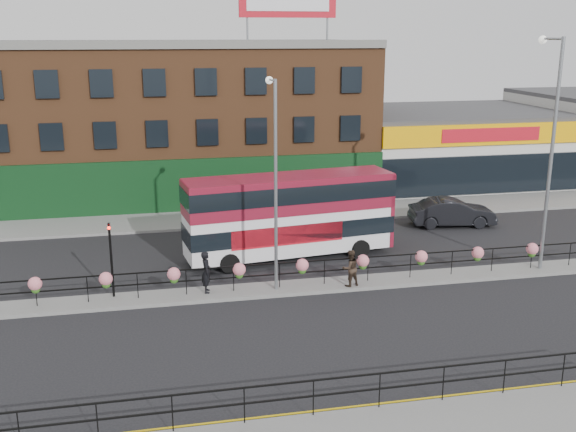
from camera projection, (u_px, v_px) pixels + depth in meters
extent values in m
plane|color=black|center=(302.00, 289.00, 29.43)|extent=(120.00, 120.00, 0.00)
cube|color=slate|center=(258.00, 216.00, 40.74)|extent=(60.00, 4.00, 0.15)
cube|color=slate|center=(302.00, 287.00, 29.41)|extent=(60.00, 1.60, 0.15)
cube|color=gold|center=(374.00, 404.00, 20.27)|extent=(60.00, 0.10, 0.01)
cube|color=gold|center=(376.00, 407.00, 20.10)|extent=(60.00, 0.10, 0.01)
cube|color=brown|center=(180.00, 120.00, 46.20)|extent=(25.00, 12.00, 10.00)
cube|color=#3F3F42|center=(177.00, 43.00, 44.85)|extent=(25.00, 12.00, 0.30)
cube|color=black|center=(188.00, 186.00, 41.33)|extent=(25.00, 0.25, 3.40)
cube|color=silver|center=(449.00, 147.00, 50.82)|extent=(15.00, 12.00, 5.00)
cube|color=#3F3F42|center=(451.00, 111.00, 50.12)|extent=(15.00, 12.00, 0.30)
cube|color=#F8AB01|center=(490.00, 134.00, 44.60)|extent=(15.00, 0.25, 1.40)
cube|color=red|center=(491.00, 135.00, 44.49)|extent=(7.00, 0.10, 0.90)
cube|color=black|center=(487.00, 174.00, 45.32)|extent=(15.00, 0.25, 2.60)
cylinder|color=gray|center=(247.00, 30.00, 40.70)|extent=(0.12, 0.12, 1.40)
cylinder|color=gray|center=(327.00, 30.00, 41.68)|extent=(0.12, 0.12, 1.40)
cube|color=black|center=(302.00, 262.00, 29.10)|extent=(30.00, 0.05, 0.05)
cube|color=black|center=(302.00, 272.00, 29.23)|extent=(30.00, 0.05, 0.05)
cylinder|color=black|center=(36.00, 293.00, 27.07)|extent=(0.04, 0.04, 1.10)
cylinder|color=black|center=(88.00, 289.00, 27.46)|extent=(0.04, 0.04, 1.10)
cylinder|color=black|center=(138.00, 286.00, 27.86)|extent=(0.04, 0.04, 1.10)
cylinder|color=black|center=(186.00, 282.00, 28.25)|extent=(0.04, 0.04, 1.10)
cylinder|color=black|center=(234.00, 279.00, 28.65)|extent=(0.04, 0.04, 1.10)
cylinder|color=black|center=(280.00, 275.00, 29.05)|extent=(0.04, 0.04, 1.10)
cylinder|color=black|center=(324.00, 272.00, 29.44)|extent=(0.04, 0.04, 1.10)
cylinder|color=black|center=(368.00, 269.00, 29.84)|extent=(0.04, 0.04, 1.10)
cylinder|color=black|center=(410.00, 266.00, 30.23)|extent=(0.04, 0.04, 1.10)
cylinder|color=black|center=(452.00, 263.00, 30.63)|extent=(0.04, 0.04, 1.10)
cylinder|color=black|center=(492.00, 260.00, 31.02)|extent=(0.04, 0.04, 1.10)
cylinder|color=black|center=(531.00, 257.00, 31.42)|extent=(0.04, 0.04, 1.10)
cylinder|color=black|center=(570.00, 254.00, 31.82)|extent=(0.04, 0.04, 1.10)
sphere|color=#DE7583|center=(35.00, 284.00, 26.96)|extent=(0.56, 0.56, 0.56)
sphere|color=#346A1D|center=(36.00, 289.00, 27.02)|extent=(0.36, 0.36, 0.36)
sphere|color=#DE7583|center=(106.00, 279.00, 27.51)|extent=(0.56, 0.56, 0.56)
sphere|color=#346A1D|center=(106.00, 284.00, 27.57)|extent=(0.36, 0.36, 0.36)
sphere|color=#DE7583|center=(174.00, 274.00, 28.05)|extent=(0.56, 0.56, 0.56)
sphere|color=#346A1D|center=(174.00, 279.00, 28.11)|extent=(0.36, 0.36, 0.36)
sphere|color=#DE7583|center=(239.00, 269.00, 28.59)|extent=(0.56, 0.56, 0.56)
sphere|color=#346A1D|center=(239.00, 274.00, 28.66)|extent=(0.36, 0.36, 0.36)
sphere|color=#DE7583|center=(302.00, 265.00, 29.14)|extent=(0.56, 0.56, 0.56)
sphere|color=#346A1D|center=(302.00, 270.00, 29.20)|extent=(0.36, 0.36, 0.36)
sphere|color=#DE7583|center=(363.00, 261.00, 29.68)|extent=(0.56, 0.56, 0.56)
sphere|color=#346A1D|center=(363.00, 266.00, 29.74)|extent=(0.36, 0.36, 0.36)
sphere|color=#DE7583|center=(421.00, 257.00, 30.23)|extent=(0.56, 0.56, 0.56)
sphere|color=#346A1D|center=(421.00, 261.00, 30.29)|extent=(0.36, 0.36, 0.36)
sphere|color=#DE7583|center=(478.00, 253.00, 30.77)|extent=(0.56, 0.56, 0.56)
sphere|color=#346A1D|center=(477.00, 257.00, 30.83)|extent=(0.36, 0.36, 0.36)
sphere|color=#DE7583|center=(532.00, 249.00, 31.31)|extent=(0.56, 0.56, 0.56)
sphere|color=#346A1D|center=(532.00, 254.00, 31.38)|extent=(0.36, 0.36, 0.36)
cube|color=black|center=(314.00, 380.00, 19.17)|extent=(20.00, 0.05, 0.05)
cube|color=black|center=(313.00, 396.00, 19.30)|extent=(20.00, 0.05, 0.05)
cylinder|color=black|center=(19.00, 430.00, 17.73)|extent=(0.04, 0.04, 1.10)
cylinder|color=black|center=(97.00, 422.00, 18.12)|extent=(0.04, 0.04, 1.10)
cylinder|color=black|center=(172.00, 413.00, 18.52)|extent=(0.04, 0.04, 1.10)
cylinder|color=black|center=(244.00, 405.00, 18.92)|extent=(0.04, 0.04, 1.10)
cylinder|color=black|center=(313.00, 398.00, 19.31)|extent=(0.04, 0.04, 1.10)
cylinder|color=black|center=(380.00, 390.00, 19.71)|extent=(0.04, 0.04, 1.10)
cylinder|color=black|center=(443.00, 383.00, 20.10)|extent=(0.04, 0.04, 1.10)
cylinder|color=black|center=(504.00, 377.00, 20.50)|extent=(0.04, 0.04, 1.10)
cylinder|color=black|center=(563.00, 370.00, 20.89)|extent=(0.04, 0.04, 1.10)
cube|color=white|center=(289.00, 215.00, 32.91)|extent=(10.41, 3.60, 3.71)
cube|color=maroon|center=(289.00, 193.00, 32.63)|extent=(10.47, 3.67, 1.67)
cube|color=black|center=(289.00, 227.00, 33.08)|extent=(10.50, 3.69, 0.83)
cube|color=black|center=(289.00, 191.00, 32.59)|extent=(10.52, 3.71, 0.83)
cube|color=maroon|center=(289.00, 177.00, 32.41)|extent=(10.41, 3.60, 0.11)
cube|color=maroon|center=(382.00, 206.00, 34.51)|extent=(0.50, 2.38, 3.71)
cube|color=red|center=(288.00, 236.00, 31.87)|extent=(5.52, 0.75, 0.93)
cylinder|color=black|center=(230.00, 263.00, 31.26)|extent=(0.95, 0.39, 0.93)
cylinder|color=black|center=(218.00, 249.00, 33.37)|extent=(0.95, 0.39, 0.93)
cylinder|color=black|center=(360.00, 249.00, 33.37)|extent=(0.95, 0.39, 0.93)
cylinder|color=black|center=(342.00, 236.00, 35.48)|extent=(0.95, 0.39, 0.93)
imported|color=black|center=(452.00, 212.00, 38.83)|extent=(3.00, 5.31, 1.60)
imported|color=black|center=(206.00, 272.00, 28.43)|extent=(0.71, 0.51, 1.80)
imported|color=#30241B|center=(350.00, 268.00, 29.15)|extent=(1.10, 1.02, 1.63)
cylinder|color=gray|center=(276.00, 188.00, 27.82)|extent=(0.14, 0.14, 8.89)
cylinder|color=gray|center=(272.00, 80.00, 27.31)|extent=(0.09, 1.33, 0.09)
sphere|color=silver|center=(269.00, 80.00, 27.95)|extent=(0.32, 0.32, 0.32)
cylinder|color=gray|center=(551.00, 158.00, 30.15)|extent=(0.17, 0.17, 10.52)
cylinder|color=gray|center=(553.00, 39.00, 29.54)|extent=(0.11, 1.58, 0.11)
sphere|color=silver|center=(543.00, 40.00, 30.30)|extent=(0.38, 0.38, 0.38)
cylinder|color=black|center=(111.00, 260.00, 27.76)|extent=(0.10, 0.10, 3.20)
imported|color=black|center=(109.00, 223.00, 27.34)|extent=(0.15, 0.18, 0.90)
sphere|color=#FF190C|center=(109.00, 228.00, 27.28)|extent=(0.14, 0.14, 0.14)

